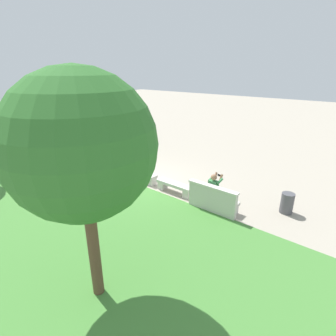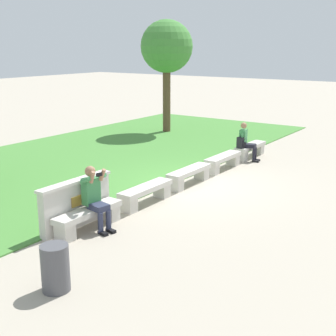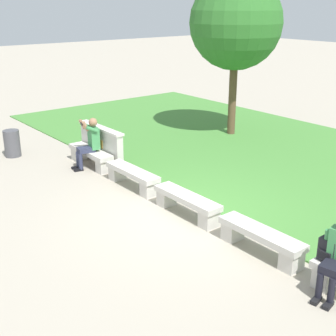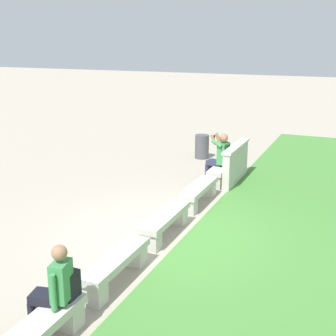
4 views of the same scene
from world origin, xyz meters
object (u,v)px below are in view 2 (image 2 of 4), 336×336
bench_mid (189,174)px  bench_near (146,192)px  bench_far (223,160)px  person_distant (246,141)px  bench_end (250,149)px  bench_main (89,216)px  tree_left_background (167,48)px  person_photographer (95,195)px  backpack (241,143)px  trash_bin (55,268)px

bench_mid → bench_near: bearing=180.0°
bench_mid → bench_far: (1.95, 0.00, 0.00)m
bench_near → person_distant: person_distant is taller
bench_end → bench_near: bearing=180.0°
bench_main → bench_end: bearing=0.0°
bench_mid → tree_left_background: bearing=39.0°
bench_main → tree_left_background: (10.18, 5.10, 3.29)m
bench_end → person_photographer: person_photographer is taller
backpack → trash_bin: 9.30m
tree_left_background → trash_bin: tree_left_background is taller
bench_far → person_distant: (1.46, -0.06, 0.38)m
bench_near → bench_far: 3.89m
bench_far → person_photographer: size_ratio=1.27×
trash_bin → bench_main: bearing=32.1°
bench_far → person_distant: size_ratio=1.33×
bench_near → person_distant: bearing=-0.7°
person_photographer → trash_bin: size_ratio=1.76×
bench_end → trash_bin: 9.96m
bench_main → tree_left_background: tree_left_background is taller
bench_far → person_photographer: person_photographer is taller
bench_near → person_photographer: bearing=-177.6°
person_photographer → backpack: bearing=0.8°
bench_main → trash_bin: 2.46m
tree_left_background → backpack: bearing=-121.1°
bench_main → backpack: backpack is taller
bench_end → person_distant: size_ratio=1.33×
bench_mid → trash_bin: size_ratio=2.24×
bench_end → person_photographer: 7.68m
bench_main → person_distant: size_ratio=1.33×
bench_mid → person_distant: (3.41, -0.06, 0.38)m
person_photographer → bench_end: bearing=0.6°
person_photographer → bench_mid: bearing=1.2°
bench_near → trash_bin: trash_bin is taller
bench_near → bench_mid: 1.95m
bench_main → bench_mid: (3.89, 0.00, 0.00)m
bench_far → trash_bin: trash_bin is taller
bench_main → person_photographer: person_photographer is taller
bench_mid → person_distant: 3.43m
person_photographer → tree_left_background: tree_left_background is taller
bench_near → bench_end: same height
person_photographer → person_distant: 7.18m
bench_main → trash_bin: size_ratio=2.24×
person_photographer → person_distant: size_ratio=1.05×
tree_left_background → trash_bin: size_ratio=6.33×
bench_main → bench_near: same height
trash_bin → bench_near: bearing=18.0°
bench_near → bench_mid: same height
bench_near → tree_left_background: bearing=31.8°
bench_mid → bench_far: bearing=0.0°
bench_far → backpack: (1.28, 0.02, 0.33)m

